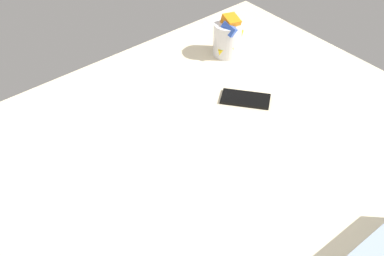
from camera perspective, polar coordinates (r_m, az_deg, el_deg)
snack_cup at (r=160.97cm, az=4.13°, el=10.35°), size 9.58×10.12×14.09cm
cell_phone at (r=144.17cm, az=6.17°, el=3.35°), size 14.02×15.20×0.80cm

